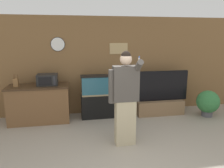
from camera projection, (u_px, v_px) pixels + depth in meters
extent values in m
cube|color=brown|center=(105.00, 66.00, 5.93)|extent=(10.00, 0.06, 2.60)
cube|color=tan|center=(119.00, 49.00, 5.86)|extent=(0.49, 0.02, 0.29)
cylinder|color=white|center=(58.00, 44.00, 5.55)|extent=(0.34, 0.03, 0.34)
cylinder|color=black|center=(58.00, 44.00, 5.55)|extent=(0.36, 0.01, 0.36)
cube|color=brown|center=(39.00, 104.00, 5.39)|extent=(1.43, 0.65, 0.88)
cube|color=#3D2A19|center=(38.00, 86.00, 5.29)|extent=(1.47, 0.69, 0.03)
cube|color=black|center=(48.00, 80.00, 5.34)|extent=(0.49, 0.37, 0.27)
cube|color=black|center=(45.00, 81.00, 5.16)|extent=(0.30, 0.01, 0.19)
cube|color=#2D2D33|center=(54.00, 81.00, 5.19)|extent=(0.05, 0.01, 0.22)
cube|color=brown|center=(16.00, 83.00, 5.15)|extent=(0.11, 0.11, 0.20)
cylinder|color=brown|center=(14.00, 76.00, 5.11)|extent=(0.02, 0.02, 0.10)
cylinder|color=brown|center=(17.00, 76.00, 5.13)|extent=(0.02, 0.02, 0.09)
cylinder|color=brown|center=(14.00, 76.00, 5.16)|extent=(0.02, 0.02, 0.09)
cylinder|color=brown|center=(17.00, 76.00, 5.17)|extent=(0.02, 0.02, 0.09)
cube|color=black|center=(104.00, 106.00, 5.73)|extent=(1.18, 0.36, 0.61)
cube|color=#937F5B|center=(104.00, 94.00, 5.66)|extent=(1.15, 0.35, 0.04)
cube|color=#285B70|center=(104.00, 85.00, 5.61)|extent=(1.14, 0.35, 0.49)
cube|color=black|center=(104.00, 76.00, 5.56)|extent=(1.18, 0.36, 0.03)
cube|color=brown|center=(159.00, 107.00, 5.95)|extent=(1.28, 0.40, 0.39)
cube|color=black|center=(160.00, 86.00, 5.82)|extent=(1.51, 0.05, 0.79)
cube|color=black|center=(160.00, 86.00, 5.85)|extent=(1.54, 0.01, 0.82)
cube|color=#BCAD89|center=(125.00, 122.00, 4.25)|extent=(0.38, 0.22, 0.89)
cube|color=#4C4742|center=(126.00, 84.00, 4.08)|extent=(0.48, 0.23, 0.66)
sphere|color=beige|center=(126.00, 59.00, 3.99)|extent=(0.22, 0.22, 0.22)
sphere|color=black|center=(126.00, 56.00, 3.97)|extent=(0.18, 0.18, 0.18)
cylinder|color=#4C4742|center=(112.00, 86.00, 4.05)|extent=(0.12, 0.12, 0.63)
cylinder|color=#4C4742|center=(138.00, 67.00, 3.91)|extent=(0.11, 0.35, 0.29)
cylinder|color=white|center=(139.00, 61.00, 3.87)|extent=(0.02, 0.06, 0.11)
cylinder|color=#2856B2|center=(139.00, 57.00, 3.83)|extent=(0.02, 0.03, 0.05)
cylinder|color=#4C4C51|center=(207.00, 113.00, 5.82)|extent=(0.28, 0.28, 0.15)
sphere|color=#33753D|center=(208.00, 102.00, 5.75)|extent=(0.59, 0.59, 0.59)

